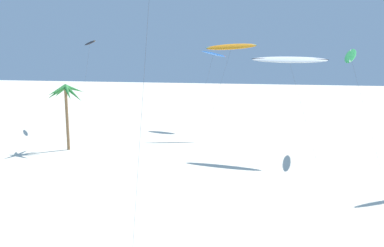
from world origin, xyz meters
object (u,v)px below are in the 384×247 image
at_px(palm_tree_1, 66,96).
at_px(flying_kite_2, 289,60).
at_px(flying_kite_0, 350,56).
at_px(flying_kite_3, 90,43).
at_px(flying_kite_5, 231,47).
at_px(flying_kite_4, 213,54).

distance_m(palm_tree_1, flying_kite_2, 27.03).
relative_size(flying_kite_0, flying_kite_3, 0.91).
relative_size(flying_kite_2, flying_kite_3, 0.83).
bearing_deg(flying_kite_5, palm_tree_1, -146.76).
xyz_separation_m(palm_tree_1, flying_kite_4, (15.62, 18.41, 4.95)).
height_order(flying_kite_0, flying_kite_4, flying_kite_0).
height_order(palm_tree_1, flying_kite_0, flying_kite_0).
bearing_deg(flying_kite_0, flying_kite_5, 151.93).
relative_size(palm_tree_1, flying_kite_0, 0.64).
distance_m(flying_kite_0, flying_kite_4, 22.66).
bearing_deg(flying_kite_4, flying_kite_2, -56.74).
bearing_deg(flying_kite_2, flying_kite_0, 23.40).
distance_m(palm_tree_1, flying_kite_5, 23.54).
distance_m(flying_kite_3, flying_kite_4, 19.52).
xyz_separation_m(flying_kite_3, flying_kite_4, (19.17, 3.26, -1.69)).
relative_size(palm_tree_1, flying_kite_2, 0.70).
distance_m(palm_tree_1, flying_kite_3, 16.92).
xyz_separation_m(flying_kite_0, flying_kite_2, (-7.03, -3.04, -0.42)).
height_order(flying_kite_2, flying_kite_4, flying_kite_4).
xyz_separation_m(palm_tree_1, flying_kite_0, (33.65, 4.69, 4.87)).
xyz_separation_m(flying_kite_3, flying_kite_5, (22.59, -2.67, -0.66)).
bearing_deg(palm_tree_1, flying_kite_5, 33.24).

